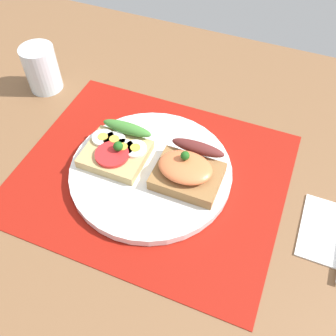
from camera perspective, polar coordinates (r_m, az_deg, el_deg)
The scene contains 6 objects.
ground_plane at distance 63.12cm, azimuth -2.53°, elevation -1.95°, with size 120.00×90.00×3.20cm, color brown.
placemat at distance 61.73cm, azimuth -2.58°, elevation -0.97°, with size 42.93×35.73×0.30cm, color maroon.
plate at distance 61.06cm, azimuth -2.61°, elevation -0.48°, with size 26.23×26.23×1.42cm, color white.
sandwich_egg_tomato at distance 61.91cm, azimuth -7.71°, elevation 2.87°, with size 10.03×10.23×3.82cm.
sandwich_salmon at distance 57.83cm, azimuth 3.02°, elevation -0.28°, with size 10.29×9.49×5.42cm.
drinking_glass at distance 78.87cm, azimuth -18.63°, elevation 14.11°, with size 6.46×6.46×8.92cm, color silver.
Camera 1 is at (16.83, -34.06, 48.81)cm, focal length 40.16 mm.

